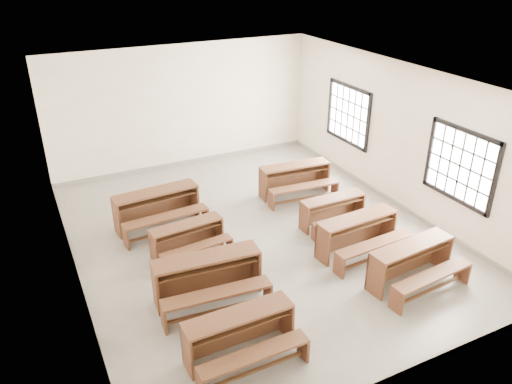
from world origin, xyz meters
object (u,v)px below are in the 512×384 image
desk_set_4 (412,261)px  desk_set_7 (295,178)px  desk_set_1 (208,275)px  desk_set_5 (358,232)px  desk_set_6 (334,209)px  desk_set_0 (240,333)px  desk_set_3 (158,206)px  desk_set_2 (188,237)px

desk_set_4 → desk_set_7: desk_set_7 is taller
desk_set_1 → desk_set_7: (3.29, 2.75, -0.03)m
desk_set_4 → desk_set_7: 3.90m
desk_set_4 → desk_set_5: size_ratio=1.01×
desk_set_1 → desk_set_6: size_ratio=1.29×
desk_set_5 → desk_set_6: (0.16, 1.06, -0.06)m
desk_set_0 → desk_set_5: desk_set_5 is taller
desk_set_6 → desk_set_3: bearing=153.7°
desk_set_1 → desk_set_3: desk_set_1 is taller
desk_set_2 → desk_set_4: (3.20, -2.60, 0.06)m
desk_set_4 → desk_set_7: size_ratio=0.99×
desk_set_2 → desk_set_4: 4.12m
desk_set_4 → desk_set_5: desk_set_5 is taller
desk_set_3 → desk_set_4: desk_set_3 is taller
desk_set_6 → desk_set_7: 1.63m
desk_set_1 → desk_set_4: bearing=-14.1°
desk_set_6 → desk_set_7: (0.02, 1.63, 0.06)m
desk_set_4 → desk_set_7: bearing=86.1°
desk_set_2 → desk_set_4: bearing=-44.7°
desk_set_3 → desk_set_4: bearing=-53.2°
desk_set_0 → desk_set_1: 1.44m
desk_set_3 → desk_set_6: size_ratio=1.28×
desk_set_4 → desk_set_0: bearing=-180.0°
desk_set_1 → desk_set_5: bearing=6.0°
desk_set_1 → desk_set_2: size_ratio=1.26×
desk_set_6 → desk_set_4: bearing=-88.1°
desk_set_5 → desk_set_6: size_ratio=1.19×
desk_set_3 → desk_set_4: (3.40, -3.91, -0.03)m
desk_set_0 → desk_set_1: size_ratio=0.87×
desk_set_0 → desk_set_3: size_ratio=0.88×
desk_set_3 → desk_set_5: size_ratio=1.07×
desk_set_6 → desk_set_2: bearing=173.8°
desk_set_0 → desk_set_7: desk_set_7 is taller
desk_set_2 → desk_set_3: size_ratio=0.80×
desk_set_5 → desk_set_7: bearing=82.5°
desk_set_2 → desk_set_7: 3.40m
desk_set_0 → desk_set_1: (0.08, 1.44, 0.05)m
desk_set_3 → desk_set_5: (3.16, -2.69, -0.03)m
desk_set_0 → desk_set_5: bearing=24.7°
desk_set_0 → desk_set_6: 4.21m
desk_set_3 → desk_set_5: desk_set_3 is taller
desk_set_0 → desk_set_6: (3.35, 2.56, -0.05)m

